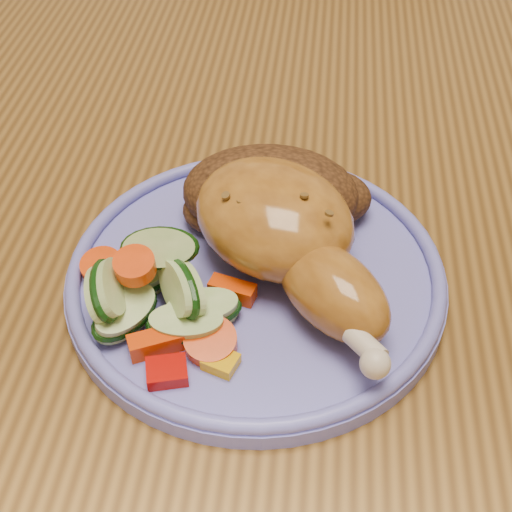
# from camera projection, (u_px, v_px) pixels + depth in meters

# --- Properties ---
(dining_table) EXTENTS (0.90, 1.40, 0.75)m
(dining_table) POSITION_uv_depth(u_px,v_px,m) (276.00, 298.00, 0.59)
(dining_table) COLOR brown
(dining_table) RESTS_ON ground
(chair_far) EXTENTS (0.42, 0.42, 0.91)m
(chair_far) POSITION_uv_depth(u_px,v_px,m) (306.00, 86.00, 1.16)
(chair_far) COLOR #4C2D16
(chair_far) RESTS_ON ground
(plate) EXTENTS (0.26, 0.26, 0.01)m
(plate) POSITION_uv_depth(u_px,v_px,m) (256.00, 278.00, 0.48)
(plate) COLOR #6869C9
(plate) RESTS_ON dining_table
(plate_rim) EXTENTS (0.25, 0.25, 0.01)m
(plate_rim) POSITION_uv_depth(u_px,v_px,m) (256.00, 267.00, 0.48)
(plate_rim) COLOR #6869C9
(plate_rim) RESTS_ON plate
(chicken_leg) EXTENTS (0.16, 0.19, 0.06)m
(chicken_leg) POSITION_uv_depth(u_px,v_px,m) (287.00, 234.00, 0.46)
(chicken_leg) COLOR #AD6E24
(chicken_leg) RESTS_ON plate
(rice_pilaf) EXTENTS (0.14, 0.09, 0.05)m
(rice_pilaf) POSITION_uv_depth(u_px,v_px,m) (274.00, 195.00, 0.51)
(rice_pilaf) COLOR #4E2C13
(rice_pilaf) RESTS_ON plate
(vegetable_pile) EXTENTS (0.12, 0.11, 0.06)m
(vegetable_pile) POSITION_uv_depth(u_px,v_px,m) (158.00, 296.00, 0.44)
(vegetable_pile) COLOR #A50A05
(vegetable_pile) RESTS_ON plate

